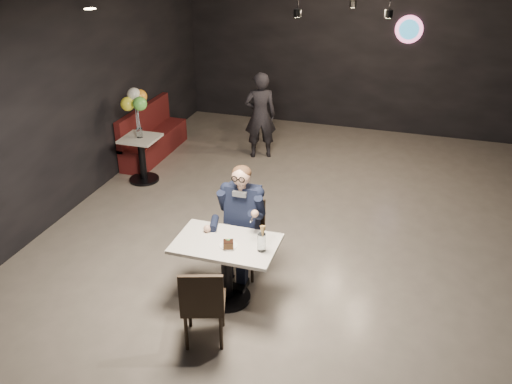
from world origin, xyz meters
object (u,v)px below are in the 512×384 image
(booth_bench, at_px, (154,132))
(sundae_glass, at_px, (262,242))
(chair_far, at_px, (243,239))
(passerby, at_px, (260,115))
(main_table, at_px, (227,271))
(chair_near, at_px, (204,301))
(balloon_vase, at_px, (140,133))
(seated_man, at_px, (243,220))
(side_table, at_px, (142,161))

(booth_bench, bearing_deg, sundae_glass, -49.00)
(chair_far, height_order, passerby, passerby)
(main_table, bearing_deg, chair_near, -90.00)
(main_table, relative_size, sundae_glass, 5.54)
(sundae_glass, height_order, passerby, passerby)
(main_table, xyz_separation_m, balloon_vase, (-2.35, 2.47, 0.45))
(chair_far, bearing_deg, seated_man, 0.00)
(seated_man, distance_m, booth_bench, 3.95)
(chair_near, height_order, balloon_vase, chair_near)
(sundae_glass, height_order, balloon_vase, sundae_glass)
(balloon_vase, bearing_deg, main_table, -46.49)
(chair_near, bearing_deg, sundae_glass, 38.22)
(chair_far, xyz_separation_m, passerby, (-0.84, 3.45, 0.30))
(seated_man, relative_size, side_table, 2.10)
(sundae_glass, bearing_deg, side_table, 137.62)
(chair_near, relative_size, booth_bench, 0.52)
(sundae_glass, bearing_deg, chair_near, -123.60)
(chair_far, distance_m, seated_man, 0.26)
(main_table, xyz_separation_m, seated_man, (0.00, 0.55, 0.34))
(side_table, bearing_deg, booth_bench, 106.70)
(main_table, xyz_separation_m, booth_bench, (-2.65, 3.47, 0.07))
(chair_far, relative_size, side_table, 1.34)
(sundae_glass, distance_m, booth_bench, 4.67)
(booth_bench, height_order, side_table, booth_bench)
(seated_man, relative_size, booth_bench, 0.81)
(chair_near, xyz_separation_m, passerby, (-0.84, 4.66, 0.30))
(main_table, bearing_deg, passerby, 101.86)
(main_table, distance_m, side_table, 3.41)
(chair_far, distance_m, booth_bench, 3.94)
(side_table, relative_size, balloon_vase, 4.64)
(main_table, height_order, side_table, main_table)
(main_table, distance_m, passerby, 4.11)
(sundae_glass, bearing_deg, main_table, 174.21)
(chair_far, bearing_deg, main_table, -90.00)
(chair_far, distance_m, balloon_vase, 3.05)
(passerby, bearing_deg, chair_near, 77.63)
(balloon_vase, bearing_deg, side_table, 0.00)
(seated_man, distance_m, balloon_vase, 3.03)
(booth_bench, xyz_separation_m, side_table, (0.30, -1.00, -0.10))
(main_table, distance_m, chair_far, 0.56)
(main_table, xyz_separation_m, chair_near, (0.00, -0.65, 0.09))
(passerby, bearing_deg, sundae_glass, 84.55)
(balloon_vase, xyz_separation_m, passerby, (1.51, 1.53, -0.06))
(chair_far, height_order, booth_bench, chair_far)
(chair_far, bearing_deg, side_table, 140.68)
(booth_bench, distance_m, side_table, 1.05)
(chair_near, height_order, booth_bench, chair_near)
(main_table, bearing_deg, booth_bench, 127.32)
(booth_bench, bearing_deg, chair_near, -57.33)
(side_table, bearing_deg, chair_near, -53.12)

